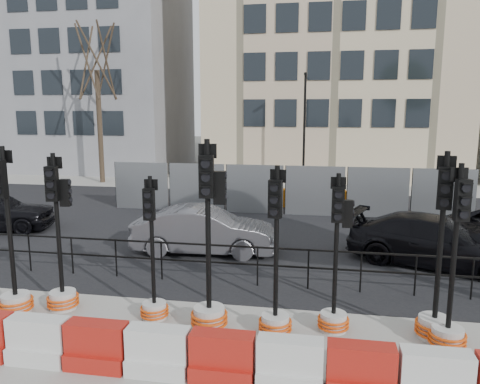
% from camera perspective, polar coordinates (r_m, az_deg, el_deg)
% --- Properties ---
extents(ground, '(120.00, 120.00, 0.00)m').
position_cam_1_polar(ground, '(10.39, 1.20, -13.86)').
color(ground, '#51514C').
rests_on(ground, ground).
extents(road, '(40.00, 14.00, 0.03)m').
position_cam_1_polar(road, '(16.97, 4.82, -4.23)').
color(road, black).
rests_on(road, ground).
extents(sidewalk_far, '(40.00, 4.00, 0.02)m').
position_cam_1_polar(sidewalk_far, '(25.77, 6.65, 0.70)').
color(sidewalk_far, gray).
rests_on(sidewalk_far, ground).
extents(building_grey, '(11.00, 9.06, 14.00)m').
position_cam_1_polar(building_grey, '(35.06, -16.71, 14.31)').
color(building_grey, gray).
rests_on(building_grey, ground).
extents(building_cream, '(15.00, 10.06, 18.00)m').
position_cam_1_polar(building_cream, '(31.73, 11.49, 18.65)').
color(building_cream, beige).
rests_on(building_cream, ground).
extents(kerb_railing, '(18.00, 0.04, 1.00)m').
position_cam_1_polar(kerb_railing, '(11.25, 2.16, -8.19)').
color(kerb_railing, black).
rests_on(kerb_railing, ground).
extents(heras_fencing, '(14.33, 1.72, 2.00)m').
position_cam_1_polar(heras_fencing, '(19.55, 5.57, -0.32)').
color(heras_fencing, gray).
rests_on(heras_fencing, ground).
extents(lamp_post_far, '(0.12, 0.56, 6.00)m').
position_cam_1_polar(lamp_post_far, '(24.40, 7.84, 7.73)').
color(lamp_post_far, black).
rests_on(lamp_post_far, ground).
extents(tree_bare_far, '(2.00, 2.00, 9.00)m').
position_cam_1_polar(tree_bare_far, '(27.92, -17.10, 14.74)').
color(tree_bare_far, '#473828').
rests_on(tree_bare_far, ground).
extents(barrier_row, '(13.60, 0.50, 0.80)m').
position_cam_1_polar(barrier_row, '(7.76, -2.14, -19.69)').
color(barrier_row, '#B22C0E').
rests_on(barrier_row, ground).
extents(traffic_signal_a, '(0.69, 0.69, 3.50)m').
position_cam_1_polar(traffic_signal_a, '(10.87, -25.89, -9.71)').
color(traffic_signal_a, beige).
rests_on(traffic_signal_a, ground).
extents(traffic_signal_b, '(0.66, 0.66, 3.34)m').
position_cam_1_polar(traffic_signal_b, '(10.66, -20.94, -9.31)').
color(traffic_signal_b, beige).
rests_on(traffic_signal_b, ground).
extents(traffic_signal_c, '(0.58, 0.58, 2.94)m').
position_cam_1_polar(traffic_signal_c, '(9.76, -10.49, -11.78)').
color(traffic_signal_c, beige).
rests_on(traffic_signal_c, ground).
extents(traffic_signal_d, '(0.73, 0.73, 3.68)m').
position_cam_1_polar(traffic_signal_d, '(9.13, -3.76, -11.39)').
color(traffic_signal_d, beige).
rests_on(traffic_signal_d, ground).
extents(traffic_signal_e, '(0.64, 0.64, 3.23)m').
position_cam_1_polar(traffic_signal_e, '(9.01, 4.32, -13.16)').
color(traffic_signal_e, beige).
rests_on(traffic_signal_e, ground).
extents(traffic_signal_f, '(0.60, 0.60, 3.07)m').
position_cam_1_polar(traffic_signal_f, '(9.25, 11.49, -12.26)').
color(traffic_signal_f, beige).
rests_on(traffic_signal_f, ground).
extents(traffic_signal_g, '(0.69, 0.69, 3.50)m').
position_cam_1_polar(traffic_signal_g, '(9.51, 22.77, -12.29)').
color(traffic_signal_g, beige).
rests_on(traffic_signal_g, ground).
extents(traffic_signal_h, '(0.66, 0.66, 3.33)m').
position_cam_1_polar(traffic_signal_h, '(9.26, 24.19, -13.26)').
color(traffic_signal_h, beige).
rests_on(traffic_signal_h, ground).
extents(car_b, '(2.02, 4.37, 1.37)m').
position_cam_1_polar(car_b, '(13.81, -4.36, -4.71)').
color(car_b, '#4C4C51').
rests_on(car_b, ground).
extents(car_c, '(4.99, 5.95, 1.36)m').
position_cam_1_polar(car_c, '(13.77, 22.78, -5.57)').
color(car_c, black).
rests_on(car_c, ground).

